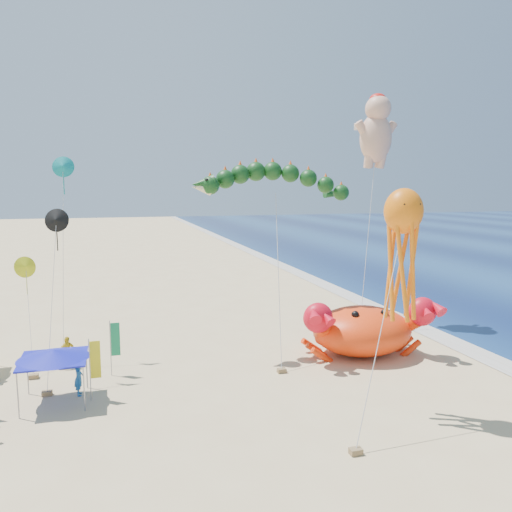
{
  "coord_description": "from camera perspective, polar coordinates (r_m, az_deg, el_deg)",
  "views": [
    {
      "loc": [
        -10.34,
        -26.5,
        10.56
      ],
      "look_at": [
        -2.0,
        2.0,
        6.5
      ],
      "focal_mm": 35.0,
      "sensor_mm": 36.0,
      "label": 1
    }
  ],
  "objects": [
    {
      "name": "foam_strip",
      "position": [
        36.23,
        23.08,
        -9.79
      ],
      "size": [
        320.0,
        320.0,
        0.0
      ],
      "primitive_type": "plane",
      "color": "silver",
      "rests_on": "ground"
    },
    {
      "name": "feather_flags",
      "position": [
        28.35,
        -23.81,
        -10.44
      ],
      "size": [
        8.75,
        4.2,
        3.2
      ],
      "color": "gray",
      "rests_on": "ground"
    },
    {
      "name": "crab_inflatable",
      "position": [
        32.72,
        12.13,
        -8.14
      ],
      "size": [
        8.7,
        5.72,
        3.81
      ],
      "color": "#FB3A0D",
      "rests_on": "ground"
    },
    {
      "name": "small_kites",
      "position": [
        30.22,
        -24.99,
        0.98
      ],
      "size": [
        6.94,
        11.11,
        12.53
      ],
      "color": "#0B7B7F",
      "rests_on": "ground"
    },
    {
      "name": "octopus_kite",
      "position": [
        23.49,
        16.36,
        1.26
      ],
      "size": [
        4.73,
        3.84,
        10.56
      ],
      "color": "orange",
      "rests_on": "ground"
    },
    {
      "name": "beachgoers",
      "position": [
        30.19,
        -26.25,
        -11.75
      ],
      "size": [
        6.84,
        11.92,
        1.87
      ],
      "color": "silver",
      "rests_on": "ground"
    },
    {
      "name": "dragon_kite",
      "position": [
        32.17,
        2.0,
        8.05
      ],
      "size": [
        10.54,
        5.95,
        11.87
      ],
      "color": "#0E3612",
      "rests_on": "ground"
    },
    {
      "name": "ground",
      "position": [
        30.34,
        4.81,
        -12.61
      ],
      "size": [
        320.0,
        320.0,
        0.0
      ],
      "primitive_type": "plane",
      "color": "#D1B784",
      "rests_on": "ground"
    },
    {
      "name": "canopy_blue",
      "position": [
        26.83,
        -22.17,
        -10.42
      ],
      "size": [
        3.43,
        3.43,
        2.71
      ],
      "color": "gray",
      "rests_on": "ground"
    },
    {
      "name": "cherub_kite",
      "position": [
        40.2,
        13.6,
        13.92
      ],
      "size": [
        4.14,
        4.41,
        17.63
      ],
      "color": "#E1A789",
      "rests_on": "ground"
    }
  ]
}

